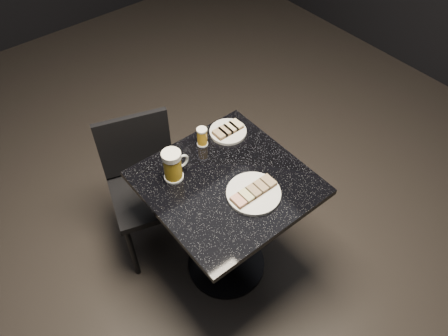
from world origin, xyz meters
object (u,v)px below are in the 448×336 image
(table, at_px, (227,212))
(beer_mug, at_px, (173,165))
(plate_small, at_px, (228,132))
(chair, at_px, (144,181))
(beer_tumbler, at_px, (202,137))
(plate_large, at_px, (254,193))

(table, distance_m, beer_mug, 0.40)
(table, xyz_separation_m, beer_mug, (-0.17, 0.17, 0.32))
(plate_small, relative_size, chair, 0.22)
(plate_small, relative_size, table, 0.25)
(plate_small, height_order, table, plate_small)
(chair, bearing_deg, plate_small, -25.60)
(plate_small, height_order, beer_mug, beer_mug)
(plate_small, bearing_deg, chair, 154.40)
(table, bearing_deg, beer_tumbler, 77.51)
(beer_tumbler, bearing_deg, beer_mug, -158.33)
(plate_large, bearing_deg, plate_small, 66.69)
(plate_large, xyz_separation_m, chair, (-0.25, 0.57, -0.26))
(plate_small, distance_m, table, 0.40)
(table, bearing_deg, plate_large, -72.32)
(beer_mug, xyz_separation_m, chair, (-0.03, 0.27, -0.33))
(plate_large, relative_size, beer_mug, 1.53)
(plate_large, distance_m, beer_tumbler, 0.40)
(plate_small, relative_size, beer_mug, 1.17)
(table, xyz_separation_m, chair, (-0.20, 0.44, -0.01))
(beer_mug, bearing_deg, table, -44.53)
(beer_mug, distance_m, beer_tumbler, 0.25)
(table, relative_size, chair, 0.88)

